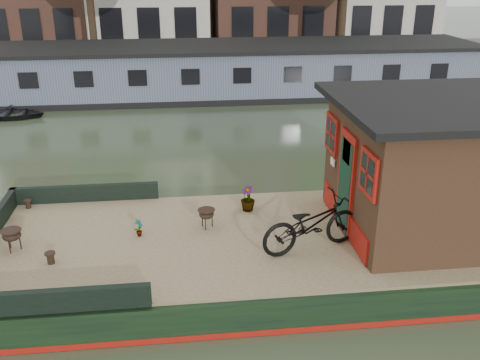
{
  "coord_description": "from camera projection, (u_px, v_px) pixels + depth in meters",
  "views": [
    {
      "loc": [
        -2.48,
        -8.52,
        5.26
      ],
      "look_at": [
        -1.43,
        0.5,
        1.55
      ],
      "focal_mm": 40.0,
      "sensor_mm": 36.0,
      "label": 1
    }
  ],
  "objects": [
    {
      "name": "ground",
      "position": [
        318.0,
        263.0,
        10.09
      ],
      "size": [
        120.0,
        120.0,
        0.0
      ],
      "primitive_type": "plane",
      "color": "#2F3E28",
      "rests_on": "ground"
    },
    {
      "name": "houseboat_hull",
      "position": [
        248.0,
        254.0,
        9.85
      ],
      "size": [
        14.01,
        4.02,
        0.6
      ],
      "color": "black",
      "rests_on": "ground"
    },
    {
      "name": "houseboat_deck",
      "position": [
        320.0,
        233.0,
        9.86
      ],
      "size": [
        11.8,
        3.8,
        0.05
      ],
      "primitive_type": "cube",
      "color": "#96885D",
      "rests_on": "houseboat_hull"
    },
    {
      "name": "bow_bulwark",
      "position": [
        35.0,
        239.0,
        9.24
      ],
      "size": [
        3.0,
        4.0,
        0.35
      ],
      "color": "black",
      "rests_on": "houseboat_deck"
    },
    {
      "name": "cabin",
      "position": [
        442.0,
        165.0,
        9.62
      ],
      "size": [
        4.0,
        3.5,
        2.42
      ],
      "color": "#331C14",
      "rests_on": "houseboat_deck"
    },
    {
      "name": "bicycle",
      "position": [
        312.0,
        224.0,
        9.09
      ],
      "size": [
        1.96,
        1.15,
        0.97
      ],
      "primitive_type": "imported",
      "rotation": [
        0.0,
        0.0,
        1.86
      ],
      "color": "black",
      "rests_on": "houseboat_deck"
    },
    {
      "name": "potted_plant_a",
      "position": [
        139.0,
        228.0,
        9.63
      ],
      "size": [
        0.2,
        0.22,
        0.35
      ],
      "primitive_type": "imported",
      "rotation": [
        0.0,
        0.0,
        1.02
      ],
      "color": "brown",
      "rests_on": "houseboat_deck"
    },
    {
      "name": "potted_plant_d",
      "position": [
        248.0,
        198.0,
        10.62
      ],
      "size": [
        0.39,
        0.39,
        0.52
      ],
      "primitive_type": "imported",
      "rotation": [
        0.0,
        0.0,
        5.19
      ],
      "color": "brown",
      "rests_on": "houseboat_deck"
    },
    {
      "name": "brazier_front",
      "position": [
        207.0,
        219.0,
        9.95
      ],
      "size": [
        0.35,
        0.35,
        0.37
      ],
      "primitive_type": null,
      "rotation": [
        0.0,
        0.0,
        -0.03
      ],
      "color": "black",
      "rests_on": "houseboat_deck"
    },
    {
      "name": "brazier_rear",
      "position": [
        13.0,
        240.0,
        9.15
      ],
      "size": [
        0.48,
        0.48,
        0.39
      ],
      "primitive_type": null,
      "rotation": [
        0.0,
        0.0,
        -0.41
      ],
      "color": "black",
      "rests_on": "houseboat_deck"
    },
    {
      "name": "bollard_port",
      "position": [
        28.0,
        204.0,
        10.78
      ],
      "size": [
        0.16,
        0.16,
        0.18
      ],
      "primitive_type": "cylinder",
      "color": "black",
      "rests_on": "houseboat_deck"
    },
    {
      "name": "bollard_stbd",
      "position": [
        51.0,
        258.0,
        8.79
      ],
      "size": [
        0.18,
        0.18,
        0.2
      ],
      "primitive_type": "cylinder",
      "color": "black",
      "rests_on": "houseboat_deck"
    },
    {
      "name": "dinghy",
      "position": [
        8.0,
        110.0,
        19.44
      ],
      "size": [
        2.96,
        2.33,
        0.55
      ],
      "primitive_type": "imported",
      "rotation": [
        0.0,
        0.0,
        1.4
      ],
      "color": "black",
      "rests_on": "ground"
    },
    {
      "name": "far_houseboat",
      "position": [
        237.0,
        72.0,
        22.6
      ],
      "size": [
        20.4,
        4.4,
        2.11
      ],
      "color": "slate",
      "rests_on": "ground"
    },
    {
      "name": "quay",
      "position": [
        223.0,
        59.0,
        28.77
      ],
      "size": [
        60.0,
        6.0,
        0.9
      ],
      "primitive_type": "cube",
      "color": "#47443F",
      "rests_on": "ground"
    }
  ]
}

